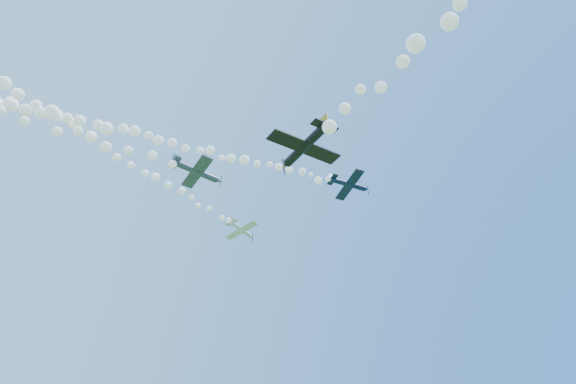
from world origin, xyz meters
TOP-DOWN VIEW (x-y plane):
  - plane_white at (5.85, 13.89)m, footprint 7.16×7.48m
  - smoke_trail_white at (-36.09, 0.91)m, footprint 79.92×26.53m
  - plane_navy at (12.10, -10.55)m, footprint 7.61×8.07m
  - smoke_trail_navy at (-24.66, -0.64)m, footprint 69.21×20.70m
  - plane_grey at (-14.43, -7.78)m, footprint 7.61×8.09m
  - plane_black at (-11.91, -28.35)m, footprint 8.37×8.00m

SIDE VIEW (x-z plane):
  - plane_black at x=-11.91m, z-range 32.37..35.29m
  - plane_grey at x=-14.43m, z-range 40.48..43.54m
  - smoke_trail_navy at x=-24.66m, z-range 47.89..50.87m
  - plane_navy at x=12.10m, z-range 48.24..50.90m
  - smoke_trail_white at x=-36.09m, z-range 48.21..51.23m
  - plane_white at x=5.85m, z-range 48.71..51.30m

